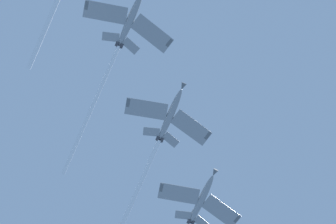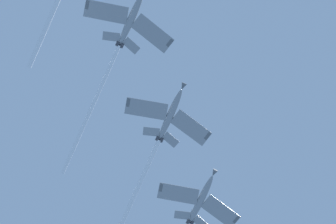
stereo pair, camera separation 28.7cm
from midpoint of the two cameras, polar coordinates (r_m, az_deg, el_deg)
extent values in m
cylinder|color=white|center=(121.37, -11.11, 10.25)|extent=(1.12, 27.44, 6.05)
ellipsoid|color=gray|center=(122.11, -3.73, 9.12)|extent=(1.63, 12.06, 3.43)
ellipsoid|color=black|center=(122.68, -3.32, 10.02)|extent=(1.01, 2.92, 1.37)
cube|color=gray|center=(122.24, -1.59, 7.75)|extent=(9.60, 5.63, 0.82)
cube|color=#595E60|center=(122.70, 0.10, 6.83)|extent=(1.11, 1.91, 0.43)
cube|color=gray|center=(122.04, -6.19, 9.78)|extent=(9.60, 5.67, 0.82)
cube|color=#595E60|center=(122.33, -8.03, 10.42)|extent=(1.12, 1.91, 0.43)
cube|color=gray|center=(122.37, -3.71, 6.54)|extent=(3.98, 2.82, 0.47)
cube|color=gray|center=(122.28, -5.68, 7.41)|extent=(3.98, 2.83, 0.47)
cube|color=#595E60|center=(123.69, -4.65, 7.10)|extent=(0.19, 2.85, 3.17)
cylinder|color=#38383D|center=(122.26, -4.65, 6.55)|extent=(0.80, 1.13, 0.96)
cylinder|color=#38383D|center=(122.25, -5.04, 6.72)|extent=(0.80, 1.13, 0.96)
cylinder|color=white|center=(124.22, -7.72, 0.16)|extent=(0.95, 29.98, 6.12)
ellipsoid|color=gray|center=(124.66, 0.16, -0.29)|extent=(1.83, 12.08, 3.46)
cone|color=#595E60|center=(123.90, 1.41, 2.52)|extent=(1.23, 1.81, 1.46)
ellipsoid|color=black|center=(124.97, 0.53, 0.64)|extent=(1.06, 2.93, 1.38)
cube|color=gray|center=(125.54, 2.22, -1.56)|extent=(9.57, 5.50, 0.83)
cube|color=#595E60|center=(126.52, 3.84, -2.38)|extent=(1.08, 1.90, 0.44)
cube|color=gray|center=(124.03, -2.22, 0.32)|extent=(9.62, 5.80, 0.83)
cube|color=#595E60|center=(123.85, -4.01, 0.93)|extent=(1.14, 1.91, 0.44)
cube|color=gray|center=(125.80, 0.19, -2.75)|extent=(3.97, 2.77, 0.48)
cube|color=gray|center=(125.15, -1.72, -1.95)|extent=(3.99, 2.88, 0.48)
cube|color=#595E60|center=(126.78, -0.76, -2.13)|extent=(0.23, 2.86, 3.18)
cylinder|color=#38383D|center=(125.57, -0.72, -2.77)|extent=(0.82, 1.14, 0.96)
cylinder|color=#38383D|center=(125.44, -1.10, -2.61)|extent=(0.82, 1.14, 0.96)
cylinder|color=white|center=(129.52, -3.85, -9.19)|extent=(1.63, 31.97, 6.70)
ellipsoid|color=gray|center=(130.77, 3.21, -8.60)|extent=(1.61, 12.05, 3.43)
cone|color=#595E60|center=(129.29, 4.49, -6.02)|extent=(1.20, 1.79, 1.46)
ellipsoid|color=black|center=(130.84, 3.57, -7.72)|extent=(1.00, 2.91, 1.37)
cube|color=gray|center=(132.31, 5.15, -9.76)|extent=(9.60, 5.65, 0.82)
cube|color=#595E60|center=(133.74, 6.67, -10.48)|extent=(1.11, 1.91, 0.43)
cube|color=gray|center=(129.64, 0.95, -8.05)|extent=(9.60, 5.65, 0.82)
cube|color=#595E60|center=(129.01, -0.77, -7.46)|extent=(1.11, 1.91, 0.43)
cube|color=gray|center=(132.67, 3.17, -10.84)|extent=(3.98, 2.83, 0.47)
cube|color=gray|center=(131.53, 1.36, -10.13)|extent=(3.98, 2.82, 0.47)
cube|color=#595E60|center=(133.33, 2.23, -10.20)|extent=(0.18, 2.85, 3.18)
cylinder|color=#38383D|center=(132.33, 2.30, -10.87)|extent=(0.80, 1.12, 0.96)
cylinder|color=#38383D|center=(132.10, 1.94, -10.73)|extent=(0.80, 1.12, 0.96)
camera|label=1|loc=(0.14, 89.93, -0.18)|focal=61.85mm
camera|label=2|loc=(0.14, -90.07, 0.18)|focal=61.85mm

